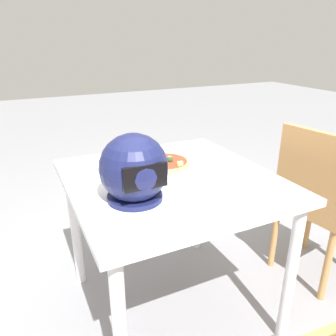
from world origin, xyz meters
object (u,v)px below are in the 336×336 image
Objects in this scene: pizza at (164,162)px; motorcycle_helmet at (134,169)px; dining_table at (171,197)px; chair_side at (316,199)px.

motorcycle_helmet is at bearing 46.71° from pizza.
motorcycle_helmet is (0.22, 0.13, 0.22)m from dining_table.
chair_side is (-0.78, 0.26, -0.25)m from pizza.
motorcycle_helmet reaches higher than pizza.
pizza is 0.86m from chair_side.
chair_side reaches higher than dining_table.
chair_side is at bearing 161.79° from pizza.
motorcycle_helmet reaches higher than chair_side.
chair_side is (-0.81, 0.13, -0.13)m from dining_table.
dining_table is 1.01× the size of chair_side.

